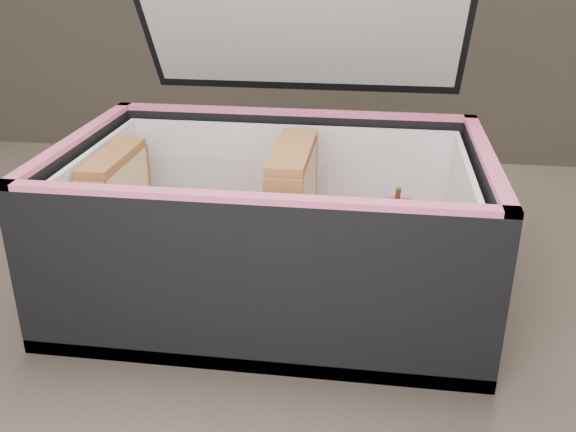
% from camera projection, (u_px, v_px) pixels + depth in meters
% --- Properties ---
extents(kitchen_table, '(1.20, 0.80, 0.75)m').
position_uv_depth(kitchen_table, '(275.00, 413.00, 0.53)').
color(kitchen_table, brown).
rests_on(kitchen_table, ground).
extents(lunch_bag, '(0.32, 0.33, 0.30)m').
position_uv_depth(lunch_bag, '(275.00, 212.00, 0.50)').
color(lunch_bag, black).
rests_on(lunch_bag, kitchen_table).
extents(plastic_tub, '(0.19, 0.13, 0.08)m').
position_uv_depth(plastic_tub, '(205.00, 230.00, 0.51)').
color(plastic_tub, white).
rests_on(plastic_tub, lunch_bag).
extents(sandwich_left, '(0.02, 0.09, 0.10)m').
position_uv_depth(sandwich_left, '(118.00, 210.00, 0.52)').
color(sandwich_left, beige).
rests_on(sandwich_left, plastic_tub).
extents(sandwich_right, '(0.03, 0.10, 0.11)m').
position_uv_depth(sandwich_right, '(292.00, 214.00, 0.50)').
color(sandwich_right, beige).
rests_on(sandwich_right, plastic_tub).
extents(carrot_sticks, '(0.04, 0.15, 0.03)m').
position_uv_depth(carrot_sticks, '(206.00, 252.00, 0.52)').
color(carrot_sticks, '#E64A01').
rests_on(carrot_sticks, plastic_tub).
extents(paper_napkin, '(0.09, 0.09, 0.01)m').
position_uv_depth(paper_napkin, '(385.00, 277.00, 0.51)').
color(paper_napkin, white).
rests_on(paper_napkin, lunch_bag).
extents(red_apple, '(0.09, 0.09, 0.07)m').
position_uv_depth(red_apple, '(395.00, 239.00, 0.49)').
color(red_apple, maroon).
rests_on(red_apple, paper_napkin).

